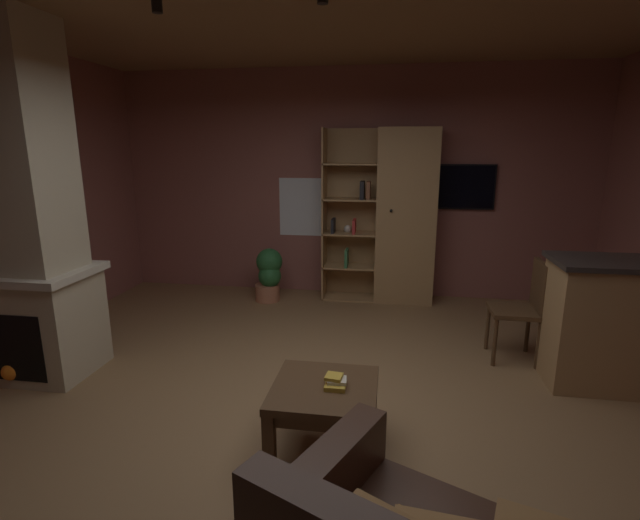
{
  "coord_description": "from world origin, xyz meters",
  "views": [
    {
      "loc": [
        0.53,
        -2.99,
        1.88
      ],
      "look_at": [
        0.0,
        0.4,
        1.05
      ],
      "focal_mm": 26.09,
      "sensor_mm": 36.0,
      "label": 1
    }
  ],
  "objects": [
    {
      "name": "dining_chair",
      "position": [
        1.72,
        1.17,
        0.53
      ],
      "size": [
        0.43,
        0.43,
        0.92
      ],
      "color": "#4C331E",
      "rests_on": "ground"
    },
    {
      "name": "window_pane_back",
      "position": [
        -0.55,
        2.96,
        1.13
      ],
      "size": [
        0.78,
        0.01,
        0.75
      ],
      "primitive_type": "cube",
      "color": "white"
    },
    {
      "name": "wall_back",
      "position": [
        0.0,
        2.99,
        1.42
      ],
      "size": [
        6.09,
        0.06,
        2.85
      ],
      "primitive_type": "cube",
      "color": "#8E544C",
      "rests_on": "ground"
    },
    {
      "name": "track_light_spot_0",
      "position": [
        -2.13,
        0.14,
        2.78
      ],
      "size": [
        0.07,
        0.07,
        0.09
      ],
      "primitive_type": "cylinder",
      "color": "black"
    },
    {
      "name": "track_light_spot_1",
      "position": [
        -1.03,
        0.12,
        2.78
      ],
      "size": [
        0.07,
        0.07,
        0.09
      ],
      "primitive_type": "cylinder",
      "color": "black"
    },
    {
      "name": "table_book_0",
      "position": [
        0.22,
        -0.42,
        0.46
      ],
      "size": [
        0.13,
        0.11,
        0.03
      ],
      "primitive_type": "cube",
      "rotation": [
        0.0,
        0.0,
        -0.01
      ],
      "color": "gold",
      "rests_on": "coffee_table"
    },
    {
      "name": "potted_floor_plant",
      "position": [
        -0.97,
        2.46,
        0.35
      ],
      "size": [
        0.34,
        0.35,
        0.66
      ],
      "color": "#B77051",
      "rests_on": "ground"
    },
    {
      "name": "bookshelf_cabinet",
      "position": [
        0.6,
        2.72,
        1.05
      ],
      "size": [
        1.37,
        0.41,
        2.11
      ],
      "color": "#A87F51",
      "rests_on": "ground"
    },
    {
      "name": "stone_fireplace",
      "position": [
        -2.44,
        0.29,
        1.29
      ],
      "size": [
        1.03,
        0.74,
        2.85
      ],
      "color": "#BCAD8E",
      "rests_on": "ground"
    },
    {
      "name": "table_book_2",
      "position": [
        0.21,
        -0.38,
        0.5
      ],
      "size": [
        0.11,
        0.11,
        0.02
      ],
      "primitive_type": "cube",
      "rotation": [
        0.0,
        0.0,
        -0.13
      ],
      "color": "gold",
      "rests_on": "coffee_table"
    },
    {
      "name": "floor",
      "position": [
        0.0,
        0.0,
        -0.01
      ],
      "size": [
        5.97,
        5.93,
        0.02
      ],
      "primitive_type": "cube",
      "color": "olive",
      "rests_on": "ground"
    },
    {
      "name": "table_book_1",
      "position": [
        0.23,
        -0.39,
        0.48
      ],
      "size": [
        0.13,
        0.11,
        0.02
      ],
      "primitive_type": "cube",
      "rotation": [
        0.0,
        0.0,
        0.1
      ],
      "color": "beige",
      "rests_on": "coffee_table"
    },
    {
      "name": "coffee_table",
      "position": [
        0.15,
        -0.39,
        0.35
      ],
      "size": [
        0.65,
        0.64,
        0.44
      ],
      "color": "#4C331E",
      "rests_on": "ground"
    },
    {
      "name": "wall_mounted_tv",
      "position": [
        1.26,
        2.93,
        1.42
      ],
      "size": [
        0.97,
        0.06,
        0.54
      ],
      "color": "black"
    }
  ]
}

